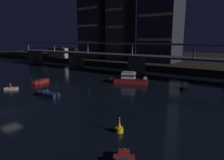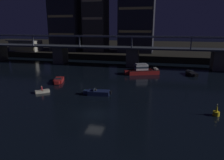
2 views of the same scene
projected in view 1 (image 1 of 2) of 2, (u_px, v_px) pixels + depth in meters
ground_plane at (10, 112)px, 29.91m from camera, size 400.00×400.00×0.00m
far_riverbank at (184, 59)px, 98.89m from camera, size 240.00×80.00×2.20m
river_bridge at (137, 61)px, 59.89m from camera, size 105.97×6.40×9.38m
tower_west_low at (98, 18)px, 90.34m from camera, size 11.77×13.85×35.58m
tower_west_tall at (121, 19)px, 82.49m from camera, size 8.79×9.44×33.32m
tower_central at (162, 4)px, 73.66m from camera, size 13.30×13.02×41.85m
waterfront_pavilion at (61, 52)px, 96.10m from camera, size 12.40×7.40×4.70m
cabin_cruiser_near_left at (130, 79)px, 49.30m from camera, size 9.25×5.47×2.79m
speedboat_near_right at (48, 94)px, 37.81m from camera, size 5.23×2.21×1.16m
speedboat_mid_left at (184, 87)px, 43.92m from camera, size 2.76×5.19×1.16m
speedboat_mid_center at (41, 81)px, 49.38m from camera, size 2.92×5.14×1.16m
channel_buoy at (119, 128)px, 23.16m from camera, size 0.90×0.90×1.76m
dinghy_with_paddler at (11, 88)px, 42.89m from camera, size 2.70×2.66×1.36m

